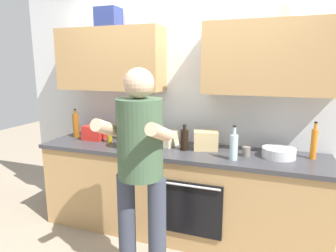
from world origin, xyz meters
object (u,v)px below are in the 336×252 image
person_standing (140,162)px  mixing_bowl (279,153)px  cup_stoneware (246,151)px  grocery_bag_crisps (94,133)px  bottle_syrup (76,125)px  bottle_juice (314,143)px  grocery_bag_bread (206,140)px  grocery_bag_rice (167,138)px  potted_herb (125,132)px  bottle_water (234,146)px  bottle_oil (110,135)px  bottle_soy (184,140)px  bottle_vinegar (124,134)px

person_standing → mixing_bowl: bearing=40.2°
cup_stoneware → grocery_bag_crisps: size_ratio=0.39×
bottle_syrup → bottle_juice: 2.48m
mixing_bowl → grocery_bag_bread: grocery_bag_bread is taller
cup_stoneware → grocery_bag_rice: size_ratio=0.44×
potted_herb → bottle_water: bearing=-0.3°
bottle_syrup → mixing_bowl: bearing=-0.8°
bottle_syrup → bottle_oil: size_ratio=1.50×
bottle_syrup → grocery_bag_rice: 1.11m
mixing_bowl → cup_stoneware: bearing=-167.7°
bottle_water → bottle_syrup: bearing=172.6°
person_standing → bottle_water: bearing=45.8°
bottle_syrup → cup_stoneware: bearing=-2.8°
bottle_syrup → grocery_bag_bread: 1.52m
grocery_bag_crisps → bottle_syrup: bearing=173.5°
bottle_juice → bottle_syrup: bearing=-179.4°
person_standing → bottle_water: size_ratio=5.54×
bottle_water → cup_stoneware: 0.19m
potted_herb → bottle_syrup: bearing=163.0°
grocery_bag_bread → bottle_syrup: bearing=179.7°
bottle_water → bottle_oil: bottle_water is taller
bottle_soy → grocery_bag_bread: size_ratio=1.11×
bottle_vinegar → bottle_water: (1.23, -0.29, 0.05)m
person_standing → grocery_bag_bread: person_standing is taller
grocery_bag_rice → grocery_bag_bread: size_ratio=0.86×
bottle_water → grocery_bag_rice: bottle_water is taller
bottle_vinegar → bottle_oil: (-0.09, -0.14, 0.01)m
bottle_juice → potted_herb: bearing=-171.5°
grocery_bag_rice → grocery_bag_crisps: (-0.84, -0.04, 0.00)m
person_standing → grocery_bag_crisps: person_standing is taller
bottle_juice → grocery_bag_rice: 1.37m
bottle_juice → potted_herb: 1.74m
bottle_juice → bottle_vinegar: bearing=179.2°
bottle_soy → bottle_oil: bearing=179.7°
bottle_soy → potted_herb: size_ratio=0.86×
cup_stoneware → potted_herb: (-1.16, -0.14, 0.12)m
person_standing → mixing_bowl: 1.29m
cup_stoneware → grocery_bag_bread: size_ratio=0.38×
bottle_soy → grocery_bag_rice: bottle_soy is taller
bottle_water → grocery_bag_rice: bearing=160.8°
bottle_water → bottle_juice: bearing=21.8°
bottle_vinegar → bottle_soy: (0.74, -0.15, 0.03)m
mixing_bowl → grocery_bag_bread: size_ratio=1.27×
bottle_water → bottle_juice: size_ratio=0.92×
bottle_syrup → bottle_vinegar: bearing=5.1°
potted_herb → mixing_bowl: bearing=7.9°
grocery_bag_rice → bottle_water: bearing=-19.2°
bottle_syrup → bottle_vinegar: size_ratio=1.71×
bottle_water → potted_herb: bottle_water is taller
grocery_bag_crisps → bottle_oil: bearing=-14.8°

